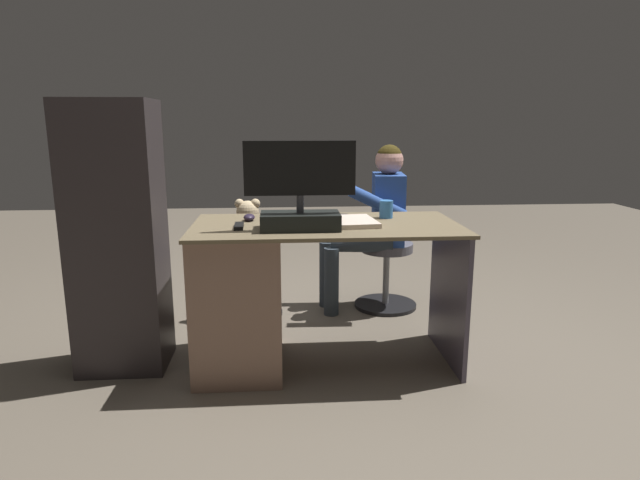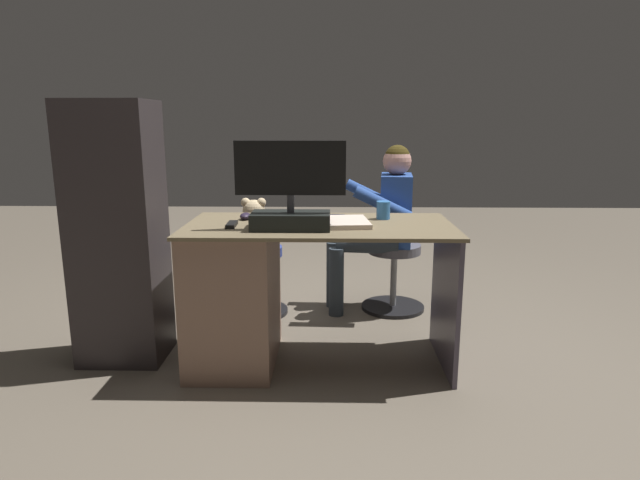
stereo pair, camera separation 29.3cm
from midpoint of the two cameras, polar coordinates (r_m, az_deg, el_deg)
name	(u,v)px [view 2 (the right image)]	position (r m, az deg, el deg)	size (l,w,h in m)	color
ground_plane	(321,339)	(3.27, 2.67, -10.46)	(10.00, 10.00, 0.00)	#6A5F51
desk	(250,290)	(2.86, -4.57, -5.39)	(1.37, 0.69, 0.76)	brown
monitor	(291,201)	(2.62, 0.05, 4.14)	(0.54, 0.20, 0.43)	black
keyboard	(306,218)	(2.87, 1.39, 2.34)	(0.42, 0.14, 0.02)	#252126
computer_mouse	(246,216)	(2.89, -5.05, 2.52)	(0.06, 0.10, 0.04)	#281E32
cup	(383,210)	(2.93, 9.60, 3.12)	(0.07, 0.07, 0.10)	#3372BF
tv_remote	(232,225)	(2.71, -6.33, 1.61)	(0.04, 0.15, 0.02)	black
notebook_binder	(346,222)	(2.76, 5.85, 1.88)	(0.22, 0.30, 0.02)	beige
office_chair_teddy	(255,274)	(3.61, -4.57, -3.63)	(0.43, 0.43, 0.46)	black
teddy_bear	(254,225)	(3.54, -4.65, 1.63)	(0.23, 0.23, 0.33)	#D0B589
visitor_chair	(394,272)	(3.73, 10.08, -3.34)	(0.43, 0.43, 0.46)	black
person	(381,215)	(3.62, 8.85, 2.62)	(0.58, 0.51, 1.12)	#2C4D99
equipment_rack	(118,234)	(2.97, -18.04, 0.55)	(0.44, 0.36, 1.38)	#2E282A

